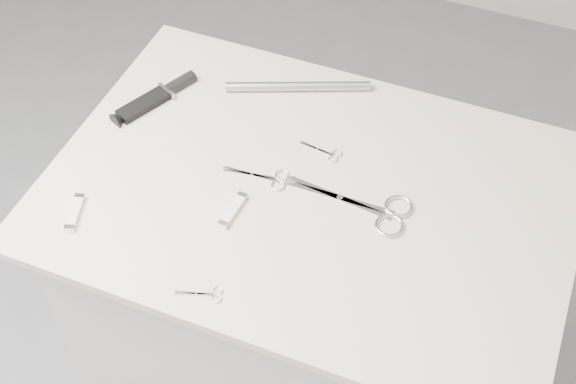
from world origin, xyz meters
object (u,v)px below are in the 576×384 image
at_px(embroidery_scissors_a, 268,178).
at_px(sheathed_knife, 160,95).
at_px(tiny_scissors, 206,294).
at_px(pocket_knife_b, 233,210).
at_px(metal_rail, 298,86).
at_px(embroidery_scissors_b, 326,153).
at_px(pocket_knife_a, 75,213).
at_px(plinth, 306,321).
at_px(large_shears, 374,210).

height_order(embroidery_scissors_a, sheathed_knife, sheathed_knife).
xyz_separation_m(tiny_scissors, pocket_knife_b, (-0.03, 0.18, 0.00)).
xyz_separation_m(tiny_scissors, metal_rail, (-0.05, 0.55, 0.01)).
relative_size(embroidery_scissors_b, pocket_knife_a, 1.04).
distance_m(sheathed_knife, pocket_knife_b, 0.36).
bearing_deg(sheathed_knife, plinth, -83.05).
distance_m(large_shears, tiny_scissors, 0.36).
bearing_deg(sheathed_knife, embroidery_scissors_b, -68.59).
bearing_deg(tiny_scissors, embroidery_scissors_a, 72.56).
height_order(pocket_knife_a, pocket_knife_b, same).
xyz_separation_m(sheathed_knife, pocket_knife_b, (0.27, -0.23, -0.00)).
relative_size(embroidery_scissors_a, tiny_scissors, 1.59).
relative_size(pocket_knife_a, pocket_knife_b, 0.99).
distance_m(embroidery_scissors_b, sheathed_knife, 0.38).
height_order(sheathed_knife, pocket_knife_a, sheathed_knife).
relative_size(large_shears, pocket_knife_b, 2.79).
distance_m(plinth, embroidery_scissors_a, 0.48).
height_order(plinth, metal_rail, metal_rail).
bearing_deg(metal_rail, plinth, -63.73).
relative_size(tiny_scissors, sheathed_knife, 0.44).
distance_m(embroidery_scissors_a, pocket_knife_a, 0.37).
height_order(tiny_scissors, metal_rail, metal_rail).
bearing_deg(sheathed_knife, large_shears, -79.24).
distance_m(pocket_knife_a, pocket_knife_b, 0.29).
distance_m(embroidery_scissors_a, tiny_scissors, 0.29).
relative_size(plinth, pocket_knife_b, 10.27).
xyz_separation_m(embroidery_scissors_b, metal_rail, (-0.12, 0.15, 0.01)).
relative_size(embroidery_scissors_b, tiny_scissors, 1.11).
xyz_separation_m(plinth, pocket_knife_a, (-0.38, -0.22, 0.48)).
relative_size(tiny_scissors, pocket_knife_b, 0.93).
distance_m(embroidery_scissors_b, tiny_scissors, 0.40).
relative_size(sheathed_knife, pocket_knife_b, 2.14).
distance_m(embroidery_scissors_a, sheathed_knife, 0.33).
height_order(embroidery_scissors_a, tiny_scissors, same).
bearing_deg(tiny_scissors, metal_rail, 76.26).
distance_m(embroidery_scissors_a, metal_rail, 0.26).
bearing_deg(tiny_scissors, plinth, 55.99).
height_order(plinth, tiny_scissors, tiny_scissors).
relative_size(plinth, embroidery_scissors_a, 6.93).
height_order(large_shears, embroidery_scissors_b, large_shears).
distance_m(plinth, pocket_knife_a, 0.65).
height_order(embroidery_scissors_a, pocket_knife_a, pocket_knife_a).
xyz_separation_m(plinth, embroidery_scissors_a, (-0.09, -0.00, 0.47)).
bearing_deg(pocket_knife_b, metal_rail, 5.37).
distance_m(pocket_knife_b, metal_rail, 0.36).
bearing_deg(pocket_knife_a, sheathed_knife, -16.69).
relative_size(embroidery_scissors_b, pocket_knife_b, 1.03).
bearing_deg(embroidery_scissors_a, pocket_knife_a, -149.78).
height_order(embroidery_scissors_a, embroidery_scissors_b, same).
bearing_deg(plinth, embroidery_scissors_b, 93.16).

